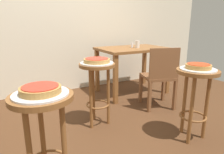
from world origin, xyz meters
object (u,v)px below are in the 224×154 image
Objects in this scene: condiment_shaker at (132,45)px; stool_foreground at (44,122)px; serving_plate_middle at (198,69)px; dining_table at (132,54)px; pizza_foreground at (41,89)px; pizza_leftside at (97,60)px; pizza_middle at (198,66)px; serving_plate_leftside at (97,63)px; cup_near_edge at (137,44)px; wooden_chair at (160,75)px; stool_leftside at (97,80)px; serving_plate_foreground at (41,94)px; stool_middle at (196,88)px.

stool_foreground is at bearing -137.80° from condiment_shaker.
stool_foreground is at bearing -179.22° from serving_plate_middle.
pizza_foreground is at bearing -138.06° from dining_table.
pizza_leftside is at bearing 134.42° from serving_plate_middle.
pizza_middle reaches higher than serving_plate_leftside.
cup_near_edge is (0.30, 1.43, 0.09)m from serving_plate_middle.
pizza_middle is at bearing 0.78° from stool_foreground.
cup_near_edge reaches higher than dining_table.
pizza_middle is 1.03m from serving_plate_leftside.
stool_leftside is at bearing -178.23° from wooden_chair.
pizza_foreground and pizza_middle have the same top height.
condiment_shaker is (1.69, 1.53, 0.27)m from stool_foreground.
stool_foreground is at bearing -133.43° from stool_leftside.
pizza_foreground is at bearing -133.43° from serving_plate_leftside.
serving_plate_middle is (1.44, 0.02, 0.00)m from serving_plate_foreground.
stool_middle is 1.05m from pizza_leftside.
stool_foreground and stool_middle have the same top height.
stool_leftside is 0.85× the size of wooden_chair.
stool_middle is 1.00× the size of stool_leftside.
wooden_chair reaches higher than dining_table.
serving_plate_foreground is 1.46× the size of pizza_middle.
condiment_shaker is (-0.05, 0.08, -0.02)m from cup_near_edge.
stool_foreground is 1.83m from wooden_chair.
pizza_foreground reaches higher than stool_leftside.
condiment_shaker is at bearing 38.54° from pizza_leftside.
serving_plate_middle is at bearing -105.89° from wooden_chair.
stool_leftside is 6.24× the size of cup_near_edge.
condiment_shaker reaches higher than serving_plate_middle.
stool_middle is at bearing 135.00° from serving_plate_middle.
cup_near_edge reaches higher than stool_middle.
pizza_leftside is at bearing -178.23° from wooden_chair.
pizza_foreground is at bearing -133.43° from stool_leftside.
condiment_shaker is (0.25, 1.51, 0.27)m from stool_middle.
pizza_foreground reaches higher than serving_plate_middle.
pizza_leftside is at bearing 82.87° from stool_leftside.
stool_middle is 1.05m from serving_plate_leftside.
pizza_middle is (1.44, 0.02, 0.03)m from serving_plate_foreground.
stool_middle is at bearing -45.58° from pizza_leftside.
stool_foreground is at bearing -179.22° from stool_middle.
stool_middle is at bearing -105.89° from wooden_chair.
wooden_chair is (-0.03, -0.75, -0.34)m from condiment_shaker.
pizza_middle reaches higher than serving_plate_middle.
condiment_shaker is (1.69, 1.53, 0.07)m from serving_plate_foreground.
stool_middle and stool_leftside have the same top height.
dining_table is (0.98, 0.77, -0.08)m from serving_plate_leftside.
stool_foreground is 0.19m from serving_plate_foreground.
pizza_middle is at bearing -99.44° from condiment_shaker.
stool_leftside is 0.22m from pizza_leftside.
serving_plate_middle reaches higher than stool_leftside.
pizza_middle is at bearing -45.58° from serving_plate_leftside.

